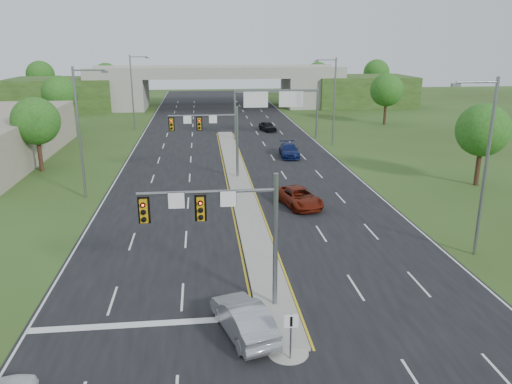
{
  "coord_description": "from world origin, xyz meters",
  "views": [
    {
      "loc": [
        -3.44,
        -22.34,
        12.94
      ],
      "look_at": [
        0.18,
        10.21,
        3.0
      ],
      "focal_mm": 35.0,
      "sensor_mm": 36.0,
      "label": 1
    }
  ],
  "objects": [
    {
      "name": "car_far_b",
      "position": [
        6.68,
        33.7,
        0.76
      ],
      "size": [
        2.36,
        5.2,
        1.48
      ],
      "primitive_type": "imported",
      "rotation": [
        0.0,
        0.0,
        -0.06
      ],
      "color": "#0C1648",
      "rests_on": "road"
    },
    {
      "name": "tree_back_d",
      "position": [
        38.0,
        94.0,
        5.84
      ],
      "size": [
        6.0,
        6.0,
        8.85
      ],
      "color": "#382316",
      "rests_on": "ground"
    },
    {
      "name": "sign_gantry",
      "position": [
        6.68,
        44.92,
        5.24
      ],
      "size": [
        11.58,
        0.44,
        6.67
      ],
      "color": "slate",
      "rests_on": "ground"
    },
    {
      "name": "car_silver",
      "position": [
        -1.78,
        -2.31,
        0.81
      ],
      "size": [
        3.0,
        5.09,
        1.59
      ],
      "primitive_type": "imported",
      "rotation": [
        0.0,
        0.0,
        3.44
      ],
      "color": "#9EA0A5",
      "rests_on": "road"
    },
    {
      "name": "ground",
      "position": [
        0.0,
        0.0,
        0.0
      ],
      "size": [
        240.0,
        240.0,
        0.0
      ],
      "primitive_type": "plane",
      "color": "#2D3E16",
      "rests_on": "ground"
    },
    {
      "name": "car_far_a",
      "position": [
        4.3,
        15.72,
        0.77
      ],
      "size": [
        3.72,
        5.82,
        1.49
      ],
      "primitive_type": "imported",
      "rotation": [
        0.0,
        0.0,
        0.25
      ],
      "color": "#5F1709",
      "rests_on": "road"
    },
    {
      "name": "road",
      "position": [
        0.0,
        35.0,
        0.01
      ],
      "size": [
        24.0,
        160.0,
        0.02
      ],
      "primitive_type": "cube",
      "color": "black",
      "rests_on": "ground"
    },
    {
      "name": "lane_markings",
      "position": [
        -0.6,
        28.91,
        0.02
      ],
      "size": [
        23.72,
        160.0,
        0.01
      ],
      "color": "gold",
      "rests_on": "road"
    },
    {
      "name": "lightpole_r_near",
      "position": [
        13.3,
        5.0,
        6.1
      ],
      "size": [
        2.85,
        0.25,
        11.0
      ],
      "color": "slate",
      "rests_on": "ground"
    },
    {
      "name": "tree_l_near",
      "position": [
        -20.0,
        30.0,
        5.18
      ],
      "size": [
        4.8,
        4.8,
        7.6
      ],
      "color": "#382316",
      "rests_on": "ground"
    },
    {
      "name": "tree_back_c",
      "position": [
        24.0,
        94.0,
        5.51
      ],
      "size": [
        5.6,
        5.6,
        8.32
      ],
      "color": "#382316",
      "rests_on": "ground"
    },
    {
      "name": "car_far_c",
      "position": [
        6.48,
        51.22,
        0.71
      ],
      "size": [
        2.62,
        4.32,
        1.37
      ],
      "primitive_type": "imported",
      "rotation": [
        0.0,
        0.0,
        0.26
      ],
      "color": "black",
      "rests_on": "road"
    },
    {
      "name": "keep_right_sign",
      "position": [
        0.0,
        -4.53,
        1.52
      ],
      "size": [
        0.6,
        0.13,
        2.2
      ],
      "color": "slate",
      "rests_on": "ground"
    },
    {
      "name": "median",
      "position": [
        0.0,
        23.0,
        0.1
      ],
      "size": [
        2.0,
        54.0,
        0.16
      ],
      "primitive_type": "cube",
      "color": "gray",
      "rests_on": "road"
    },
    {
      "name": "overpass",
      "position": [
        0.0,
        80.0,
        3.55
      ],
      "size": [
        80.0,
        14.0,
        8.1
      ],
      "color": "gray",
      "rests_on": "ground"
    },
    {
      "name": "median_nose",
      "position": [
        0.0,
        -4.0,
        0.1
      ],
      "size": [
        2.0,
        2.0,
        0.16
      ],
      "primitive_type": "cone",
      "color": "gray",
      "rests_on": "road"
    },
    {
      "name": "tree_back_a",
      "position": [
        -38.0,
        94.0,
        5.84
      ],
      "size": [
        6.0,
        6.0,
        8.85
      ],
      "color": "#382316",
      "rests_on": "ground"
    },
    {
      "name": "lightpole_l_far",
      "position": [
        -13.3,
        55.0,
        6.1
      ],
      "size": [
        2.85,
        0.25,
        11.0
      ],
      "color": "slate",
      "rests_on": "ground"
    },
    {
      "name": "tree_r_mid",
      "position": [
        26.0,
        55.0,
        5.51
      ],
      "size": [
        5.2,
        5.2,
        8.12
      ],
      "color": "#382316",
      "rests_on": "ground"
    },
    {
      "name": "lightpole_l_mid",
      "position": [
        -13.3,
        20.0,
        6.1
      ],
      "size": [
        2.85,
        0.25,
        11.0
      ],
      "color": "slate",
      "rests_on": "ground"
    },
    {
      "name": "tree_back_b",
      "position": [
        -24.0,
        94.0,
        5.51
      ],
      "size": [
        5.6,
        5.6,
        8.32
      ],
      "color": "#382316",
      "rests_on": "ground"
    },
    {
      "name": "signal_mast_near",
      "position": [
        -2.26,
        -0.07,
        4.73
      ],
      "size": [
        6.62,
        0.6,
        7.0
      ],
      "color": "slate",
      "rests_on": "ground"
    },
    {
      "name": "signal_mast_far",
      "position": [
        -2.26,
        24.93,
        4.73
      ],
      "size": [
        6.62,
        0.6,
        7.0
      ],
      "color": "slate",
      "rests_on": "ground"
    },
    {
      "name": "lightpole_r_far",
      "position": [
        13.3,
        40.0,
        6.1
      ],
      "size": [
        2.85,
        0.25,
        11.0
      ],
      "color": "slate",
      "rests_on": "ground"
    },
    {
      "name": "tree_r_near",
      "position": [
        22.0,
        20.0,
        5.18
      ],
      "size": [
        4.8,
        4.8,
        7.6
      ],
      "color": "#382316",
      "rests_on": "ground"
    },
    {
      "name": "tree_l_mid",
      "position": [
        -24.0,
        55.0,
        5.51
      ],
      "size": [
        5.2,
        5.2,
        8.12
      ],
      "color": "#382316",
      "rests_on": "ground"
    }
  ]
}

